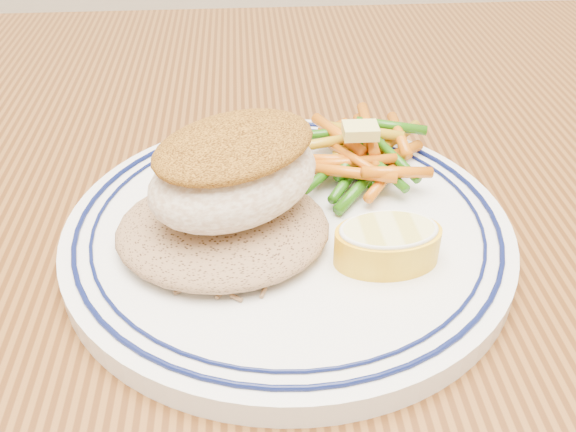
# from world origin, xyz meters

# --- Properties ---
(dining_table) EXTENTS (1.50, 0.90, 0.75)m
(dining_table) POSITION_xyz_m (0.00, 0.00, 0.65)
(dining_table) COLOR #4B280F
(dining_table) RESTS_ON ground
(plate) EXTENTS (0.27, 0.27, 0.02)m
(plate) POSITION_xyz_m (-0.00, 0.01, 0.76)
(plate) COLOR white
(plate) RESTS_ON dining_table
(rice_pilaf) EXTENTS (0.12, 0.11, 0.02)m
(rice_pilaf) POSITION_xyz_m (-0.04, -0.01, 0.78)
(rice_pilaf) COLOR olive
(rice_pilaf) RESTS_ON plate
(fish_fillet) EXTENTS (0.13, 0.12, 0.05)m
(fish_fillet) POSITION_xyz_m (-0.03, 0.00, 0.81)
(fish_fillet) COLOR beige
(fish_fillet) RESTS_ON rice_pilaf
(vegetable_pile) EXTENTS (0.11, 0.10, 0.03)m
(vegetable_pile) POSITION_xyz_m (0.05, 0.06, 0.78)
(vegetable_pile) COLOR #1F580B
(vegetable_pile) RESTS_ON plate
(butter_pat) EXTENTS (0.02, 0.02, 0.01)m
(butter_pat) POSITION_xyz_m (0.05, 0.06, 0.80)
(butter_pat) COLOR #E4D96F
(butter_pat) RESTS_ON vegetable_pile
(lemon_wedge) EXTENTS (0.06, 0.06, 0.02)m
(lemon_wedge) POSITION_xyz_m (0.05, -0.03, 0.78)
(lemon_wedge) COLOR yellow
(lemon_wedge) RESTS_ON plate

